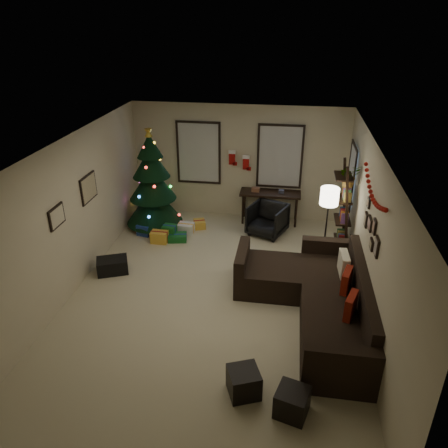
{
  "coord_description": "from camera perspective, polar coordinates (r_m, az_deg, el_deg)",
  "views": [
    {
      "loc": [
        1.17,
        -6.28,
        4.56
      ],
      "look_at": [
        0.1,
        0.6,
        1.15
      ],
      "focal_mm": 35.04,
      "sensor_mm": 36.0,
      "label": 1
    }
  ],
  "objects": [
    {
      "name": "floor_lamp",
      "position": [
        8.34,
        13.53,
        2.85
      ],
      "size": [
        0.35,
        0.35,
        1.64
      ],
      "rotation": [
        0.0,
        0.0,
        -0.08
      ],
      "color": "black",
      "rests_on": "floor"
    },
    {
      "name": "christmas_tree",
      "position": [
        10.01,
        -9.31,
        4.83
      ],
      "size": [
        1.29,
        1.29,
        2.39
      ],
      "rotation": [
        0.0,
        0.0,
        0.06
      ],
      "color": "black",
      "rests_on": "floor"
    },
    {
      "name": "art_abstract",
      "position": [
        7.54,
        -21.01,
        0.9
      ],
      "size": [
        0.04,
        0.45,
        0.35
      ],
      "color": "black",
      "rests_on": "wall_left"
    },
    {
      "name": "potted_plant",
      "position": [
        8.52,
        16.08,
        6.46
      ],
      "size": [
        0.63,
        0.6,
        0.56
      ],
      "primitive_type": "imported",
      "rotation": [
        0.0,
        0.0,
        0.41
      ],
      "color": "#4C4C4C",
      "rests_on": "bookshelf"
    },
    {
      "name": "desk",
      "position": [
        10.28,
        6.05,
        3.68
      ],
      "size": [
        1.4,
        0.5,
        0.76
      ],
      "color": "black",
      "rests_on": "floor"
    },
    {
      "name": "garland",
      "position": [
        6.93,
        18.93,
        4.17
      ],
      "size": [
        0.08,
        1.9,
        0.3
      ],
      "primitive_type": null,
      "color": "#A5140C",
      "rests_on": "wall_right"
    },
    {
      "name": "wall_back",
      "position": [
        10.36,
        1.95,
        8.03
      ],
      "size": [
        5.0,
        0.0,
        5.0
      ],
      "primitive_type": "plane",
      "rotation": [
        1.57,
        0.0,
        0.0
      ],
      "color": "beige",
      "rests_on": "floor"
    },
    {
      "name": "presents",
      "position": [
        9.89,
        -7.37,
        -0.83
      ],
      "size": [
        1.5,
        1.11,
        0.3
      ],
      "rotation": [
        0.0,
        0.0,
        -0.24
      ],
      "color": "silver",
      "rests_on": "floor"
    },
    {
      "name": "wall_front",
      "position": [
        4.41,
        -10.25,
        -21.22
      ],
      "size": [
        5.0,
        0.0,
        5.0
      ],
      "primitive_type": "plane",
      "rotation": [
        -1.57,
        0.0,
        0.0
      ],
      "color": "beige",
      "rests_on": "floor"
    },
    {
      "name": "stocking_left",
      "position": [
        10.24,
        1.1,
        8.69
      ],
      "size": [
        0.2,
        0.05,
        0.36
      ],
      "color": "#990F0C",
      "rests_on": "wall_back"
    },
    {
      "name": "window_back_right",
      "position": [
        10.21,
        7.3,
        8.73
      ],
      "size": [
        1.05,
        0.06,
        1.5
      ],
      "color": "#728CB2",
      "rests_on": "wall_back"
    },
    {
      "name": "sofa",
      "position": [
        7.44,
        12.2,
        -9.43
      ],
      "size": [
        2.18,
        3.14,
        0.94
      ],
      "color": "black",
      "rests_on": "floor"
    },
    {
      "name": "bookshelf",
      "position": [
        8.87,
        15.38,
        1.32
      ],
      "size": [
        0.3,
        0.59,
        2.03
      ],
      "color": "black",
      "rests_on": "floor"
    },
    {
      "name": "ceiling",
      "position": [
        6.66,
        -1.67,
        9.84
      ],
      "size": [
        7.0,
        7.0,
        0.0
      ],
      "primitive_type": "plane",
      "rotation": [
        3.14,
        0.0,
        0.0
      ],
      "color": "white",
      "rests_on": "floor"
    },
    {
      "name": "desk_chair",
      "position": [
        9.81,
        5.67,
        0.59
      ],
      "size": [
        0.89,
        0.87,
        0.72
      ],
      "primitive_type": "imported",
      "rotation": [
        0.0,
        0.0,
        -0.38
      ],
      "color": "black",
      "rests_on": "floor"
    },
    {
      "name": "floor",
      "position": [
        7.85,
        -1.42,
        -9.43
      ],
      "size": [
        7.0,
        7.0,
        0.0
      ],
      "primitive_type": "plane",
      "color": "#C0B691",
      "rests_on": "ground"
    },
    {
      "name": "pillow_red_b",
      "position": [
        7.36,
        15.66,
        -7.23
      ],
      "size": [
        0.22,
        0.42,
        0.4
      ],
      "primitive_type": "cube",
      "rotation": [
        0.0,
        0.0,
        -0.29
      ],
      "color": "maroon",
      "rests_on": "sofa"
    },
    {
      "name": "ottoman_near",
      "position": [
        6.08,
        2.59,
        -19.92
      ],
      "size": [
        0.51,
        0.51,
        0.37
      ],
      "primitive_type": "cube",
      "rotation": [
        0.0,
        0.0,
        0.39
      ],
      "color": "black",
      "rests_on": "floor"
    },
    {
      "name": "window_back_left",
      "position": [
        10.42,
        -3.31,
        9.26
      ],
      "size": [
        1.05,
        0.06,
        1.5
      ],
      "color": "#728CB2",
      "rests_on": "wall_back"
    },
    {
      "name": "art_map",
      "position": [
        8.51,
        -17.27,
        4.51
      ],
      "size": [
        0.04,
        0.6,
        0.5
      ],
      "color": "black",
      "rests_on": "wall_left"
    },
    {
      "name": "storage_bin",
      "position": [
        8.72,
        -14.35,
        -5.28
      ],
      "size": [
        0.68,
        0.57,
        0.29
      ],
      "primitive_type": "cube",
      "rotation": [
        0.0,
        0.0,
        0.4
      ],
      "color": "black",
      "rests_on": "floor"
    },
    {
      "name": "stocking_right",
      "position": [
        10.21,
        2.93,
        8.03
      ],
      "size": [
        0.2,
        0.05,
        0.36
      ],
      "color": "#990F0C",
      "rests_on": "wall_back"
    },
    {
      "name": "ottoman_far",
      "position": [
        5.93,
        8.88,
        -21.97
      ],
      "size": [
        0.48,
        0.48,
        0.37
      ],
      "primitive_type": "cube",
      "rotation": [
        0.0,
        0.0,
        -0.28
      ],
      "color": "black",
      "rests_on": "floor"
    },
    {
      "name": "wall_left",
      "position": [
        7.95,
        -19.55,
        0.69
      ],
      "size": [
        0.0,
        7.0,
        7.0
      ],
      "primitive_type": "plane",
      "rotation": [
        1.57,
        0.0,
        1.57
      ],
      "color": "beige",
      "rests_on": "floor"
    },
    {
      "name": "window_right_wall",
      "position": [
        9.44,
        16.36,
        6.09
      ],
      "size": [
        0.06,
        0.9,
        1.3
      ],
      "color": "#728CB2",
      "rests_on": "wall_right"
    },
    {
      "name": "pillow_cream",
      "position": [
        7.78,
        15.32,
        -5.29
      ],
      "size": [
        0.15,
        0.46,
        0.46
      ],
      "primitive_type": "cube",
      "rotation": [
        0.0,
        0.0,
        0.05
      ],
      "color": "beige",
      "rests_on": "sofa"
    },
    {
      "name": "gallery",
      "position": [
        7.01,
        18.69,
        -0.62
      ],
      "size": [
        0.03,
        1.25,
        0.54
      ],
      "color": "black",
      "rests_on": "wall_right"
    },
    {
      "name": "wall_right",
      "position": [
        7.18,
        18.52,
        -1.95
      ],
      "size": [
        0.0,
        7.0,
        7.0
      ],
      "primitive_type": "plane",
      "rotation": [
        1.57,
        0.0,
        -1.57
      ],
      "color": "beige",
      "rests_on": "floor"
    },
    {
      "name": "pillow_red_a",
      "position": [
        6.8,
        16.18,
        -10.32
      ],
      "size": [
        0.24,
        0.41,
        0.4
      ],
      "primitive_type": "cube",
      "rotation": [
        0.0,
        0.0,
        -0.35
      ],
      "color": "maroon",
      "rests_on": "sofa"
    }
  ]
}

